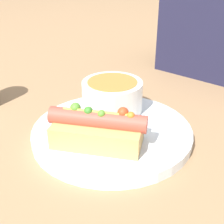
% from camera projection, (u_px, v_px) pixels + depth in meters
% --- Properties ---
extents(ground_plane, '(4.00, 4.00, 0.00)m').
position_uv_depth(ground_plane, '(112.00, 137.00, 0.56)').
color(ground_plane, '#93704C').
extents(dinner_plate, '(0.28, 0.28, 0.02)m').
position_uv_depth(dinner_plate, '(112.00, 132.00, 0.55)').
color(dinner_plate, white).
rests_on(dinner_plate, ground_plane).
extents(hot_dog, '(0.16, 0.13, 0.07)m').
position_uv_depth(hot_dog, '(98.00, 129.00, 0.49)').
color(hot_dog, tan).
rests_on(hot_dog, dinner_plate).
extents(soup_bowl, '(0.11, 0.11, 0.06)m').
position_uv_depth(soup_bowl, '(112.00, 95.00, 0.59)').
color(soup_bowl, silver).
rests_on(soup_bowl, dinner_plate).
extents(spoon, '(0.06, 0.16, 0.01)m').
position_uv_depth(spoon, '(100.00, 111.00, 0.60)').
color(spoon, '#B7B7BC').
rests_on(spoon, dinner_plate).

